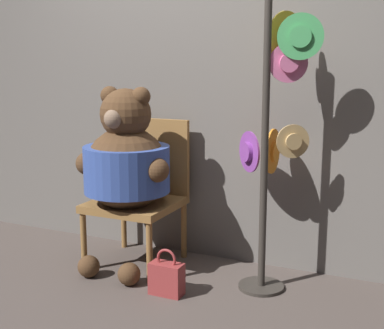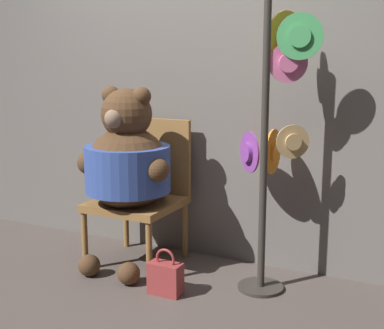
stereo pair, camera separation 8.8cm
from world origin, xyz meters
The scene contains 6 objects.
ground_plane centered at (0.00, 0.00, 0.00)m, with size 14.00×14.00×0.00m, color #4C423D.
wall_back centered at (0.00, 0.73, 1.30)m, with size 8.00×0.10×2.59m.
chair centered at (-0.27, 0.42, 0.51)m, with size 0.56×0.56×0.98m.
teddy_bear centered at (-0.27, 0.23, 0.72)m, with size 0.68×0.60×1.22m.
hat_display_rack centered at (0.67, 0.37, 0.98)m, with size 0.54×0.44×1.76m.
handbag_on_ground centered at (0.15, -0.03, 0.10)m, with size 0.20×0.10×0.29m.
Camera 2 is at (1.63, -2.65, 1.38)m, focal length 50.00 mm.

